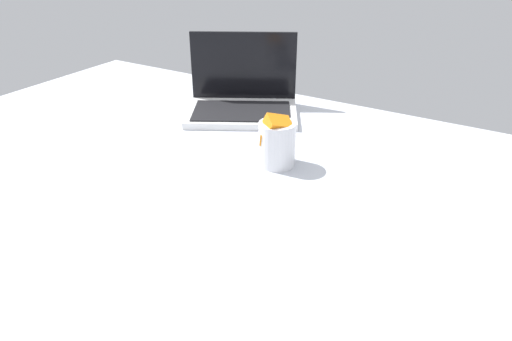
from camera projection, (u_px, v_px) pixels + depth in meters
The scene contains 3 objects.
bed_mattress at pixel (180, 217), 113.65cm from camera, with size 180.00×140.00×18.00cm, color #B7BCC6.
laptop at pixel (243, 99), 147.15cm from camera, with size 40.00×36.08×23.00cm.
snack_cup at pixel (277, 143), 115.32cm from camera, with size 9.00×9.00×13.77cm.
Camera 1 is at (64.27, -72.30, 72.33)cm, focal length 33.60 mm.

